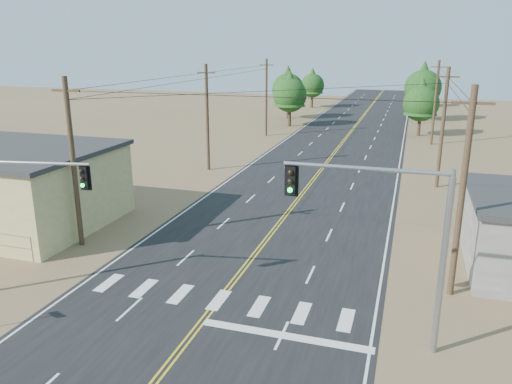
% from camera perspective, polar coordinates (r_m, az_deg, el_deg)
% --- Properties ---
extents(road, '(15.00, 200.00, 0.02)m').
position_cam_1_polar(road, '(44.04, 6.27, 1.03)').
color(road, black).
rests_on(road, ground).
extents(utility_pole_left_near, '(1.80, 0.30, 10.00)m').
position_cam_1_polar(utility_pole_left_near, '(30.78, -20.15, 3.21)').
color(utility_pole_left_near, '#4C3826').
rests_on(utility_pole_left_near, ground).
extents(utility_pole_left_mid, '(1.80, 0.30, 10.00)m').
position_cam_1_polar(utility_pole_left_mid, '(47.92, -5.59, 8.54)').
color(utility_pole_left_mid, '#4C3826').
rests_on(utility_pole_left_mid, ground).
extents(utility_pole_left_far, '(1.80, 0.30, 10.00)m').
position_cam_1_polar(utility_pole_left_far, '(66.67, 1.19, 10.81)').
color(utility_pole_left_far, '#4C3826').
rests_on(utility_pole_left_far, ground).
extents(utility_pole_right_near, '(1.80, 0.30, 10.00)m').
position_cam_1_polar(utility_pole_right_near, '(24.72, 22.49, -0.11)').
color(utility_pole_right_near, '#4C3826').
rests_on(utility_pole_right_near, ground).
extents(utility_pole_right_mid, '(1.80, 0.30, 10.00)m').
position_cam_1_polar(utility_pole_right_mid, '(44.27, 20.55, 6.93)').
color(utility_pole_right_mid, '#4C3826').
rests_on(utility_pole_right_mid, ground).
extents(utility_pole_right_far, '(1.80, 0.30, 10.00)m').
position_cam_1_polar(utility_pole_right_far, '(64.10, 19.80, 9.64)').
color(utility_pole_right_far, '#4C3826').
rests_on(utility_pole_right_far, ground).
extents(signal_mast_left, '(5.69, 1.27, 6.74)m').
position_cam_1_polar(signal_mast_left, '(25.69, -26.23, -1.24)').
color(signal_mast_left, gray).
rests_on(signal_mast_left, ground).
extents(signal_mast_right, '(6.29, 0.46, 7.42)m').
position_cam_1_polar(signal_mast_right, '(19.54, 15.66, -3.91)').
color(signal_mast_right, gray).
rests_on(signal_mast_right, ground).
extents(tree_left_near, '(4.98, 4.98, 8.30)m').
position_cam_1_polar(tree_left_near, '(74.99, 3.90, 11.36)').
color(tree_left_near, '#3F2D1E').
rests_on(tree_left_near, ground).
extents(tree_left_mid, '(5.17, 5.17, 8.61)m').
position_cam_1_polar(tree_left_mid, '(83.08, 3.68, 11.99)').
color(tree_left_mid, '#3F2D1E').
rests_on(tree_left_mid, ground).
extents(tree_left_far, '(4.58, 4.58, 7.63)m').
position_cam_1_polar(tree_left_far, '(98.86, 6.46, 12.27)').
color(tree_left_far, '#3F2D1E').
rests_on(tree_left_far, ground).
extents(tree_right_near, '(4.65, 4.65, 7.76)m').
position_cam_1_polar(tree_right_near, '(70.03, 18.38, 9.95)').
color(tree_right_near, '#3F2D1E').
rests_on(tree_right_near, ground).
extents(tree_right_mid, '(5.67, 5.67, 9.44)m').
position_cam_1_polar(tree_right_mid, '(84.49, 18.57, 11.61)').
color(tree_right_mid, '#3F2D1E').
rests_on(tree_right_mid, ground).
extents(tree_right_far, '(4.31, 4.31, 7.18)m').
position_cam_1_polar(tree_right_far, '(104.23, 18.26, 11.62)').
color(tree_right_far, '#3F2D1E').
rests_on(tree_right_far, ground).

